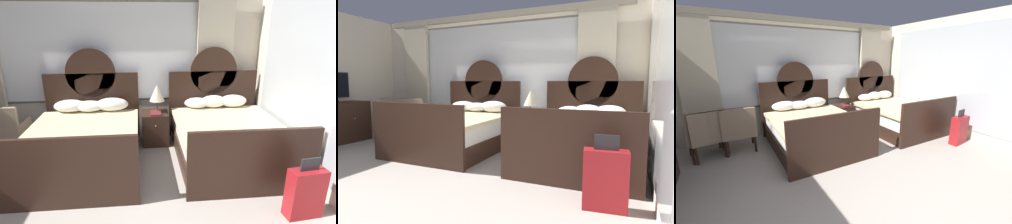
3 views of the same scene
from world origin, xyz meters
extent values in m
cube|color=beige|center=(0.00, 4.14, 1.35)|extent=(5.93, 0.07, 2.70)
cube|color=#605B52|center=(0.00, 4.10, 1.58)|extent=(3.85, 0.02, 1.82)
cube|color=white|center=(0.00, 4.09, 1.58)|extent=(3.77, 0.02, 1.74)
cube|color=#C1B79E|center=(-2.09, 4.01, 1.30)|extent=(0.67, 0.08, 2.60)
cube|color=#C1B79E|center=(2.09, 4.01, 1.30)|extent=(0.67, 0.08, 2.60)
cube|color=gray|center=(0.00, 4.01, 2.62)|extent=(5.46, 0.10, 0.12)
cube|color=beige|center=(3.00, 1.75, 1.35)|extent=(0.07, 4.71, 2.70)
cube|color=#B2B7BC|center=(2.96, 2.05, 1.35)|extent=(0.01, 3.29, 2.27)
cube|color=black|center=(-0.19, 2.85, 0.15)|extent=(1.59, 2.03, 0.30)
cube|color=white|center=(-0.19, 2.85, 0.43)|extent=(1.53, 1.93, 0.26)
cube|color=beige|center=(-0.19, 2.77, 0.59)|extent=(1.63, 1.83, 0.06)
cube|color=black|center=(-0.19, 3.89, 0.63)|extent=(1.67, 0.06, 1.26)
cylinder|color=black|center=(-0.19, 3.89, 1.26)|extent=(0.87, 0.06, 0.87)
cube|color=black|center=(-0.19, 1.81, 0.47)|extent=(1.67, 0.06, 0.93)
ellipsoid|color=white|center=(-0.55, 3.67, 0.73)|extent=(0.56, 0.33, 0.21)
ellipsoid|color=white|center=(-0.22, 3.65, 0.72)|extent=(0.52, 0.32, 0.19)
ellipsoid|color=white|center=(0.18, 3.64, 0.74)|extent=(0.57, 0.27, 0.24)
cube|color=black|center=(2.05, 2.85, 0.15)|extent=(1.59, 2.03, 0.30)
cube|color=white|center=(2.05, 2.85, 0.43)|extent=(1.53, 1.93, 0.26)
cube|color=beige|center=(2.05, 2.77, 0.59)|extent=(1.63, 1.83, 0.06)
cube|color=black|center=(2.05, 3.89, 0.63)|extent=(1.67, 0.06, 1.26)
cylinder|color=black|center=(2.05, 3.89, 1.26)|extent=(0.87, 0.06, 0.87)
cube|color=black|center=(2.05, 1.81, 0.47)|extent=(1.67, 0.06, 0.93)
ellipsoid|color=white|center=(1.71, 3.67, 0.72)|extent=(0.46, 0.31, 0.18)
ellipsoid|color=white|center=(2.02, 3.66, 0.74)|extent=(0.47, 0.27, 0.22)
ellipsoid|color=white|center=(2.39, 3.66, 0.74)|extent=(0.50, 0.29, 0.22)
cube|color=black|center=(0.93, 3.58, 0.29)|extent=(0.47, 0.47, 0.59)
sphere|color=tan|center=(0.93, 3.33, 0.42)|extent=(0.02, 0.02, 0.02)
cylinder|color=brown|center=(0.98, 3.60, 0.60)|extent=(0.14, 0.14, 0.02)
cylinder|color=brown|center=(0.98, 3.60, 0.70)|extent=(0.03, 0.03, 0.19)
cone|color=beige|center=(0.98, 3.60, 0.94)|extent=(0.27, 0.27, 0.29)
cube|color=maroon|center=(0.95, 3.48, 0.60)|extent=(0.18, 0.26, 0.03)
cube|color=#84705B|center=(-1.53, 3.39, 0.37)|extent=(0.59, 0.59, 0.10)
cube|color=#84705B|center=(-1.53, 3.14, 0.66)|extent=(0.59, 0.08, 0.47)
cube|color=#84705B|center=(-1.26, 3.39, 0.50)|extent=(0.06, 0.53, 0.16)
cube|color=#84705B|center=(-1.79, 3.39, 0.50)|extent=(0.06, 0.53, 0.16)
cylinder|color=black|center=(-1.28, 3.63, 0.16)|extent=(0.04, 0.04, 0.32)
cylinder|color=black|center=(-1.77, 3.63, 0.16)|extent=(0.04, 0.04, 0.32)
cylinder|color=black|center=(-1.28, 3.15, 0.16)|extent=(0.04, 0.04, 0.32)
cylinder|color=black|center=(-1.77, 3.15, 0.16)|extent=(0.04, 0.04, 0.32)
cube|color=#84705B|center=(-2.06, 3.39, 0.37)|extent=(0.73, 0.73, 0.10)
cube|color=#84705B|center=(-1.99, 3.15, 0.66)|extent=(0.58, 0.24, 0.47)
cube|color=#84705B|center=(-1.81, 3.46, 0.50)|extent=(0.21, 0.52, 0.16)
cube|color=#84705B|center=(-2.31, 3.31, 0.50)|extent=(0.21, 0.52, 0.16)
cylinder|color=black|center=(-1.89, 3.69, 0.16)|extent=(0.04, 0.04, 0.32)
cylinder|color=black|center=(-2.36, 3.55, 0.16)|extent=(0.04, 0.04, 0.32)
cylinder|color=black|center=(-1.76, 3.23, 0.16)|extent=(0.04, 0.04, 0.32)
cylinder|color=black|center=(-2.22, 3.09, 0.16)|extent=(0.04, 0.04, 0.32)
cube|color=#84705B|center=(-2.06, 3.39, 0.37)|extent=(0.64, 0.64, 0.10)
cube|color=#84705B|center=(-2.03, 3.14, 0.66)|extent=(0.59, 0.13, 0.47)
cube|color=#84705B|center=(-1.80, 3.41, 0.50)|extent=(0.11, 0.53, 0.16)
cube|color=#84705B|center=(-2.32, 3.36, 0.50)|extent=(0.11, 0.53, 0.16)
cylinder|color=black|center=(-1.84, 3.65, 0.16)|extent=(0.04, 0.04, 0.32)
cylinder|color=black|center=(-2.32, 3.61, 0.16)|extent=(0.04, 0.04, 0.32)
cylinder|color=black|center=(-1.79, 3.17, 0.16)|extent=(0.04, 0.04, 0.32)
cylinder|color=black|center=(-2.28, 3.12, 0.16)|extent=(0.04, 0.04, 0.32)
cube|color=maroon|center=(2.51, 1.40, 0.30)|extent=(0.43, 0.22, 0.59)
cube|color=#232326|center=(2.51, 1.40, 0.67)|extent=(0.23, 0.04, 0.15)
cylinder|color=black|center=(2.35, 1.39, 0.03)|extent=(0.05, 0.02, 0.05)
cylinder|color=black|center=(2.68, 1.42, 0.03)|extent=(0.05, 0.02, 0.05)
camera|label=1|loc=(0.69, -1.09, 2.18)|focal=29.51mm
camera|label=2|loc=(2.71, -1.39, 1.25)|focal=30.02mm
camera|label=3|loc=(-1.68, -0.94, 1.77)|focal=22.08mm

